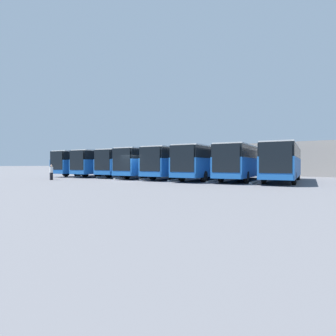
{
  "coord_description": "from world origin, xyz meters",
  "views": [
    {
      "loc": [
        -16.88,
        19.23,
        1.56
      ],
      "look_at": [
        -0.11,
        -6.11,
        1.17
      ],
      "focal_mm": 28.0,
      "sensor_mm": 36.0,
      "label": 1
    }
  ],
  "objects_px": {
    "bus_2": "(207,162)",
    "bus_6": "(112,162)",
    "bus_1": "(243,162)",
    "pedestrian": "(51,172)",
    "bus_7": "(93,163)",
    "bus_0": "(283,161)",
    "bus_5": "(135,162)",
    "bus_3": "(179,162)",
    "bus_4": "(154,162)"
  },
  "relations": [
    {
      "from": "bus_3",
      "to": "bus_4",
      "type": "xyz_separation_m",
      "value": [
        3.56,
        -0.03,
        0.0
      ]
    },
    {
      "from": "bus_1",
      "to": "bus_4",
      "type": "distance_m",
      "value": 10.69
    },
    {
      "from": "bus_5",
      "to": "bus_6",
      "type": "height_order",
      "value": "same"
    },
    {
      "from": "bus_2",
      "to": "bus_6",
      "type": "height_order",
      "value": "same"
    },
    {
      "from": "bus_0",
      "to": "bus_3",
      "type": "bearing_deg",
      "value": -1.32
    },
    {
      "from": "bus_6",
      "to": "bus_7",
      "type": "xyz_separation_m",
      "value": [
        3.56,
        0.2,
        0.0
      ]
    },
    {
      "from": "bus_6",
      "to": "bus_0",
      "type": "bearing_deg",
      "value": 176.42
    },
    {
      "from": "bus_2",
      "to": "bus_7",
      "type": "relative_size",
      "value": 1.0
    },
    {
      "from": "bus_3",
      "to": "bus_7",
      "type": "distance_m",
      "value": 14.25
    },
    {
      "from": "bus_2",
      "to": "bus_4",
      "type": "distance_m",
      "value": 7.13
    },
    {
      "from": "bus_1",
      "to": "bus_6",
      "type": "height_order",
      "value": "same"
    },
    {
      "from": "bus_4",
      "to": "pedestrian",
      "type": "relative_size",
      "value": 8.04
    },
    {
      "from": "bus_3",
      "to": "pedestrian",
      "type": "bearing_deg",
      "value": 40.26
    },
    {
      "from": "bus_2",
      "to": "bus_4",
      "type": "xyz_separation_m",
      "value": [
        7.13,
        -0.3,
        0.0
      ]
    },
    {
      "from": "bus_4",
      "to": "bus_6",
      "type": "xyz_separation_m",
      "value": [
        7.13,
        -0.16,
        0.0
      ]
    },
    {
      "from": "bus_1",
      "to": "bus_2",
      "type": "height_order",
      "value": "same"
    },
    {
      "from": "pedestrian",
      "to": "bus_3",
      "type": "bearing_deg",
      "value": 124.01
    },
    {
      "from": "bus_6",
      "to": "pedestrian",
      "type": "distance_m",
      "value": 9.79
    },
    {
      "from": "bus_2",
      "to": "pedestrian",
      "type": "height_order",
      "value": "bus_2"
    },
    {
      "from": "bus_2",
      "to": "pedestrian",
      "type": "relative_size",
      "value": 8.04
    },
    {
      "from": "bus_4",
      "to": "bus_7",
      "type": "xyz_separation_m",
      "value": [
        10.69,
        0.04,
        0.0
      ]
    },
    {
      "from": "bus_2",
      "to": "bus_6",
      "type": "xyz_separation_m",
      "value": [
        14.25,
        -0.46,
        0.0
      ]
    },
    {
      "from": "bus_6",
      "to": "pedestrian",
      "type": "relative_size",
      "value": 8.04
    },
    {
      "from": "pedestrian",
      "to": "bus_0",
      "type": "bearing_deg",
      "value": 105.62
    },
    {
      "from": "bus_7",
      "to": "pedestrian",
      "type": "relative_size",
      "value": 8.04
    },
    {
      "from": "bus_3",
      "to": "bus_7",
      "type": "bearing_deg",
      "value": -4.78
    },
    {
      "from": "bus_1",
      "to": "bus_5",
      "type": "bearing_deg",
      "value": -6.42
    },
    {
      "from": "bus_6",
      "to": "bus_3",
      "type": "bearing_deg",
      "value": 174.15
    },
    {
      "from": "bus_3",
      "to": "bus_4",
      "type": "height_order",
      "value": "same"
    },
    {
      "from": "bus_6",
      "to": "bus_1",
      "type": "bearing_deg",
      "value": 175.73
    },
    {
      "from": "bus_7",
      "to": "bus_0",
      "type": "bearing_deg",
      "value": 176.71
    },
    {
      "from": "bus_2",
      "to": "bus_4",
      "type": "bearing_deg",
      "value": -7.2
    },
    {
      "from": "bus_1",
      "to": "bus_7",
      "type": "relative_size",
      "value": 1.0
    },
    {
      "from": "bus_0",
      "to": "bus_6",
      "type": "xyz_separation_m",
      "value": [
        21.38,
        0.46,
        0.0
      ]
    },
    {
      "from": "bus_0",
      "to": "bus_7",
      "type": "distance_m",
      "value": 24.95
    },
    {
      "from": "bus_6",
      "to": "bus_7",
      "type": "bearing_deg",
      "value": -1.56
    },
    {
      "from": "bus_1",
      "to": "pedestrian",
      "type": "height_order",
      "value": "bus_1"
    },
    {
      "from": "bus_4",
      "to": "bus_6",
      "type": "distance_m",
      "value": 7.13
    },
    {
      "from": "bus_5",
      "to": "bus_3",
      "type": "bearing_deg",
      "value": 169.07
    },
    {
      "from": "bus_2",
      "to": "bus_6",
      "type": "bearing_deg",
      "value": -6.65
    },
    {
      "from": "bus_3",
      "to": "bus_5",
      "type": "relative_size",
      "value": 1.0
    },
    {
      "from": "bus_0",
      "to": "bus_2",
      "type": "relative_size",
      "value": 1.0
    },
    {
      "from": "bus_7",
      "to": "pedestrian",
      "type": "distance_m",
      "value": 10.66
    },
    {
      "from": "bus_0",
      "to": "bus_1",
      "type": "distance_m",
      "value": 3.57
    },
    {
      "from": "bus_3",
      "to": "bus_5",
      "type": "xyz_separation_m",
      "value": [
        7.13,
        -0.76,
        0.0
      ]
    },
    {
      "from": "bus_1",
      "to": "pedestrian",
      "type": "relative_size",
      "value": 8.04
    },
    {
      "from": "bus_0",
      "to": "bus_6",
      "type": "height_order",
      "value": "same"
    },
    {
      "from": "bus_3",
      "to": "bus_7",
      "type": "xyz_separation_m",
      "value": [
        14.25,
        0.01,
        0.0
      ]
    },
    {
      "from": "bus_0",
      "to": "bus_6",
      "type": "distance_m",
      "value": 21.38
    },
    {
      "from": "bus_1",
      "to": "bus_0",
      "type": "bearing_deg",
      "value": 179.84
    }
  ]
}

